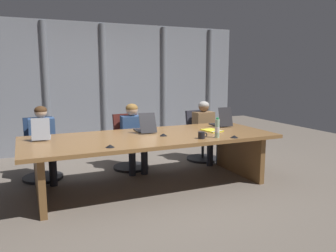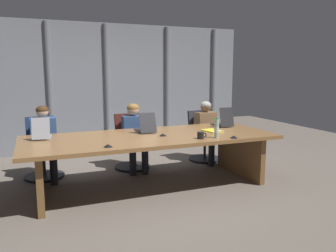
# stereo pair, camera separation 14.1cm
# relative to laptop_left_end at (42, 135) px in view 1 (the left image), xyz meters

# --- Properties ---
(ground_plane) EXTENTS (11.99, 11.99, 0.00)m
(ground_plane) POSITION_rel_laptop_left_end_xyz_m (1.43, -0.36, -0.80)
(ground_plane) COLOR #6B6056
(conference_table) EXTENTS (3.51, 1.38, 0.74)m
(conference_table) POSITION_rel_laptop_left_end_xyz_m (1.43, -0.36, -0.21)
(conference_table) COLOR olive
(conference_table) RESTS_ON ground_plane
(curtain_backdrop) EXTENTS (5.99, 0.17, 2.62)m
(curtain_backdrop) POSITION_rel_laptop_left_end_xyz_m (1.43, 2.28, 0.51)
(curtain_backdrop) COLOR gray
(curtain_backdrop) RESTS_ON ground_plane
(laptop_left_end) EXTENTS (0.27, 0.41, 0.30)m
(laptop_left_end) POSITION_rel_laptop_left_end_xyz_m (0.00, 0.00, 0.00)
(laptop_left_end) COLOR #A8ADB7
(laptop_left_end) RESTS_ON conference_table
(laptop_left_mid) EXTENTS (0.27, 0.47, 0.30)m
(laptop_left_mid) POSITION_rel_laptop_left_end_xyz_m (1.46, -0.03, -0.00)
(laptop_left_mid) COLOR #2D2D33
(laptop_left_mid) RESTS_ON conference_table
(laptop_center) EXTENTS (0.26, 0.43, 0.32)m
(laptop_center) POSITION_rel_laptop_left_end_xyz_m (2.81, -0.02, 0.00)
(laptop_center) COLOR #2D2D33
(laptop_center) RESTS_ON conference_table
(office_chair_left_end) EXTENTS (0.60, 0.60, 0.94)m
(office_chair_left_end) POSITION_rel_laptop_left_end_xyz_m (0.01, 0.69, -0.46)
(office_chair_left_end) COLOR navy
(office_chair_left_end) RESTS_ON ground_plane
(office_chair_left_mid) EXTENTS (0.60, 0.60, 0.92)m
(office_chair_left_mid) POSITION_rel_laptop_left_end_xyz_m (1.43, 0.69, -0.46)
(office_chair_left_mid) COLOR #511E19
(office_chair_left_mid) RESTS_ON ground_plane
(office_chair_center) EXTENTS (0.60, 0.61, 0.92)m
(office_chair_center) POSITION_rel_laptop_left_end_xyz_m (2.83, 0.69, -0.46)
(office_chair_center) COLOR #2D2D38
(office_chair_center) RESTS_ON ground_plane
(person_left_end) EXTENTS (0.38, 0.55, 1.13)m
(person_left_end) POSITION_rel_laptop_left_end_xyz_m (0.04, 0.53, -0.17)
(person_left_end) COLOR #335184
(person_left_end) RESTS_ON ground_plane
(person_left_mid) EXTENTS (0.40, 0.56, 1.11)m
(person_left_mid) POSITION_rel_laptop_left_end_xyz_m (1.45, 0.53, -0.17)
(person_left_mid) COLOR #335184
(person_left_mid) RESTS_ON ground_plane
(person_center) EXTENTS (0.39, 0.56, 1.10)m
(person_center) POSITION_rel_laptop_left_end_xyz_m (2.84, 0.52, -0.18)
(person_center) COLOR olive
(person_center) RESTS_ON ground_plane
(water_bottle_primary) EXTENTS (0.06, 0.06, 0.28)m
(water_bottle_primary) POSITION_rel_laptop_left_end_xyz_m (2.21, -0.86, 0.07)
(water_bottle_primary) COLOR #ADD1B2
(water_bottle_primary) RESTS_ON conference_table
(coffee_mug_near) EXTENTS (0.14, 0.09, 0.09)m
(coffee_mug_near) POSITION_rel_laptop_left_end_xyz_m (1.98, -0.83, -0.01)
(coffee_mug_near) COLOR black
(coffee_mug_near) RESTS_ON conference_table
(conference_mic_left_side) EXTENTS (0.11, 0.11, 0.03)m
(conference_mic_left_side) POSITION_rel_laptop_left_end_xyz_m (1.58, -0.44, -0.04)
(conference_mic_left_side) COLOR black
(conference_mic_left_side) RESTS_ON conference_table
(conference_mic_middle) EXTENTS (0.11, 0.11, 0.03)m
(conference_mic_middle) POSITION_rel_laptop_left_end_xyz_m (2.42, -0.96, -0.04)
(conference_mic_middle) COLOR black
(conference_mic_middle) RESTS_ON conference_table
(conference_mic_right_side) EXTENTS (0.11, 0.11, 0.03)m
(conference_mic_right_side) POSITION_rel_laptop_left_end_xyz_m (0.72, -0.85, -0.04)
(conference_mic_right_side) COLOR black
(conference_mic_right_side) RESTS_ON conference_table
(spiral_notepad) EXTENTS (0.27, 0.34, 0.03)m
(spiral_notepad) POSITION_rel_laptop_left_end_xyz_m (2.42, -0.37, -0.05)
(spiral_notepad) COLOR yellow
(spiral_notepad) RESTS_ON conference_table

